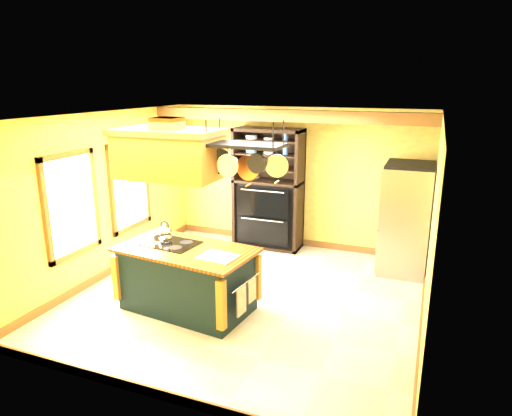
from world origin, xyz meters
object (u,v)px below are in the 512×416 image
Objects in this scene: refrigerator at (405,221)px; hutch at (269,202)px; kitchen_island at (187,278)px; range_hood at (169,152)px; pot_rack at (246,153)px.

hutch reaches higher than refrigerator.
kitchen_island is 3.78m from refrigerator.
hutch is (0.37, 2.92, -1.35)m from range_hood.
kitchen_island is 1.39× the size of range_hood.
hutch is (-2.56, 0.35, 0.00)m from refrigerator.
range_hood is 4.13m from refrigerator.
range_hood reaches higher than kitchen_island.
pot_rack is (0.91, 0.01, 1.82)m from kitchen_island.
refrigerator is at bearing 49.95° from kitchen_island.
hutch is at bearing 93.36° from kitchen_island.
kitchen_island is 1.93× the size of pot_rack.
range_hood is 0.62× the size of hutch.
refrigerator is (2.94, 2.57, -1.36)m from range_hood.
range_hood is (-0.20, -0.00, 1.78)m from kitchen_island.
range_hood reaches higher than refrigerator.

